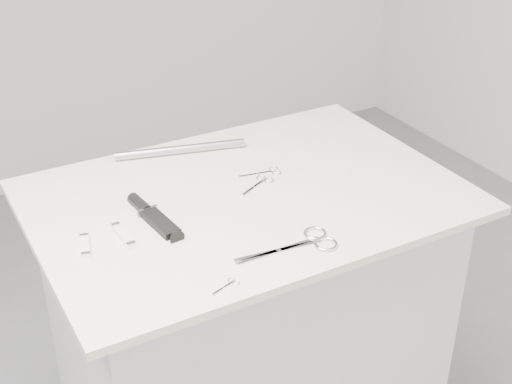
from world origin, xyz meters
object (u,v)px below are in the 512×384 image
sheathed_knife (151,215)px  pocket_knife_b (123,235)px  embroidery_scissors_b (267,172)px  metal_rail (181,150)px  large_shears (306,243)px  pocket_knife_a (85,246)px  tiny_scissors (228,285)px  embroidery_scissors_a (260,183)px  plinth (248,345)px

sheathed_knife → pocket_knife_b: sheathed_knife is taller
sheathed_knife → embroidery_scissors_b: bearing=-86.0°
sheathed_knife → pocket_knife_b: bearing=113.4°
pocket_knife_b → metal_rail: (0.27, 0.31, 0.01)m
large_shears → pocket_knife_a: 0.46m
pocket_knife_a → sheathed_knife: bearing=-59.8°
embroidery_scissors_b → tiny_scissors: same height
large_shears → tiny_scissors: size_ratio=3.41×
embroidery_scissors_a → pocket_knife_b: (-0.37, -0.07, 0.00)m
pocket_knife_b → metal_rail: size_ratio=0.29×
metal_rail → pocket_knife_a: bearing=-138.8°
large_shears → embroidery_scissors_b: size_ratio=2.09×
embroidery_scissors_b → metal_rail: size_ratio=0.31×
pocket_knife_b → metal_rail: bearing=-43.2°
large_shears → sheathed_knife: (-0.24, 0.26, 0.00)m
embroidery_scissors_a → sheathed_knife: (-0.29, -0.02, 0.01)m
large_shears → pocket_knife_a: size_ratio=2.73×
embroidery_scissors_b → tiny_scissors: size_ratio=1.63×
sheathed_knife → pocket_knife_a: size_ratio=2.39×
plinth → metal_rail: size_ratio=2.63×
pocket_knife_b → sheathed_knife: bearing=-62.5°
plinth → embroidery_scissors_b: size_ratio=8.37×
tiny_scissors → pocket_knife_a: 0.33m
plinth → tiny_scissors: tiny_scissors is taller
tiny_scissors → pocket_knife_b: 0.29m
sheathed_knife → pocket_knife_a: (-0.16, -0.05, -0.00)m
plinth → metal_rail: 0.55m
tiny_scissors → pocket_knife_b: pocket_knife_b is taller
large_shears → embroidery_scissors_a: large_shears is taller
embroidery_scissors_a → sheathed_knife: sheathed_knife is taller
pocket_knife_b → embroidery_scissors_b: bearing=-77.7°
large_shears → embroidery_scissors_b: 0.33m
plinth → sheathed_knife: bearing=178.1°
pocket_knife_a → metal_rail: bearing=-34.3°
large_shears → metal_rail: 0.52m
embroidery_scissors_b → pocket_knife_a: pocket_knife_a is taller
sheathed_knife → metal_rail: 0.32m
sheathed_knife → metal_rail: bearing=-41.8°
embroidery_scissors_b → sheathed_knife: bearing=-159.9°
embroidery_scissors_a → pocket_knife_b: 0.38m
tiny_scissors → sheathed_knife: 0.31m
tiny_scissors → metal_rail: metal_rail is taller
large_shears → pocket_knife_b: pocket_knife_b is taller
tiny_scissors → pocket_knife_b: bearing=96.3°
pocket_knife_a → metal_rail: size_ratio=0.24×
pocket_knife_b → pocket_knife_a: bearing=87.8°
sheathed_knife → pocket_knife_a: 0.17m
large_shears → sheathed_knife: bearing=137.2°
plinth → pocket_knife_b: pocket_knife_b is taller
embroidery_scissors_a → pocket_knife_a: bearing=161.6°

